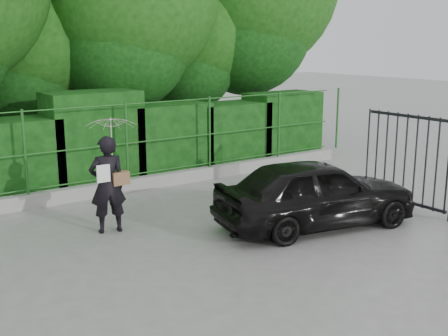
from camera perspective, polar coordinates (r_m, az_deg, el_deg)
ground at (r=9.46m, az=0.16°, el=-8.64°), size 80.00×80.00×0.00m
kerb at (r=13.16m, az=-11.27°, el=-2.01°), size 14.00×0.25×0.30m
fence at (r=13.03m, az=-10.58°, el=2.60°), size 14.13×0.06×1.80m
hedge at (r=13.92m, az=-12.79°, el=2.13°), size 14.20×1.20×2.30m
gate at (r=11.87m, az=20.74°, el=0.93°), size 0.22×2.33×2.36m
woman at (r=10.39m, az=-11.47°, el=0.97°), size 0.98×0.94×2.13m
car at (r=10.72m, az=9.31°, el=-2.48°), size 4.12×2.30×1.32m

